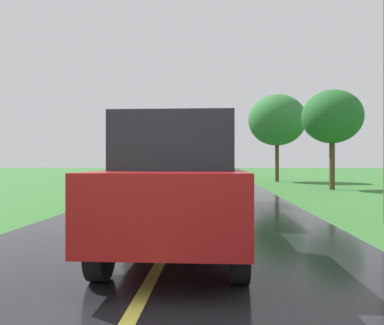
% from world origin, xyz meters
% --- Properties ---
extents(banana_truck_near, '(2.38, 5.82, 2.80)m').
position_xyz_m(banana_truck_near, '(-0.08, 9.22, 1.47)').
color(banana_truck_near, '#2D2D30').
rests_on(banana_truck_near, road_surface).
extents(banana_truck_far, '(2.38, 5.82, 2.80)m').
position_xyz_m(banana_truck_far, '(-0.41, 18.41, 1.47)').
color(banana_truck_far, '#2D2D30').
rests_on(banana_truck_far, road_surface).
extents(roadside_tree_near_left, '(4.18, 4.18, 6.41)m').
position_xyz_m(roadside_tree_near_left, '(5.30, 25.24, 4.52)').
color(roadside_tree_near_left, '#4C3823').
rests_on(roadside_tree_near_left, ground).
extents(roadside_tree_mid_right, '(3.07, 3.07, 5.17)m').
position_xyz_m(roadside_tree_mid_right, '(6.80, 17.25, 3.76)').
color(roadside_tree_mid_right, '#4C3823').
rests_on(roadside_tree_mid_right, ground).
extents(following_car, '(1.74, 4.10, 1.92)m').
position_xyz_m(following_car, '(0.21, 2.89, 1.07)').
color(following_car, maroon).
rests_on(following_car, road_surface).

